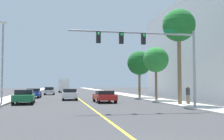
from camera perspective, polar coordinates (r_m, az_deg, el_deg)
The scene contains 17 objects.
ground at distance 48.76m, azimuth -8.38°, elevation -5.34°, with size 192.00×192.00×0.00m, color #38383A.
sidewalk_left at distance 49.08m, azimuth -18.83°, elevation -5.11°, with size 2.83×168.00×0.15m, color #B2ADA3.
sidewalk_right at distance 50.03m, azimuth 1.86°, elevation -5.23°, with size 2.83×168.00×0.15m, color beige.
lane_marking_center at distance 48.76m, azimuth -8.38°, elevation -5.34°, with size 0.16×144.00×0.01m, color yellow.
building_right_near at distance 39.79m, azimuth 22.90°, elevation 3.74°, with size 14.02×23.30×13.03m, color silver.
traffic_signal_mast at distance 20.47m, azimuth 8.92°, elevation 4.77°, with size 10.00×0.36×6.10m.
street_lamp at distance 27.31m, azimuth -22.67°, elevation 2.48°, with size 0.56×0.28×7.85m.
palm_near at distance 25.41m, azimuth 14.30°, elevation 9.12°, with size 3.01×3.01×8.77m.
palm_mid at distance 30.72m, azimuth 9.49°, elevation 2.14°, with size 2.91×2.91×6.08m.
palm_far at distance 36.57m, azimuth 5.95°, elevation 1.48°, with size 3.33×3.33×6.40m.
car_white at distance 33.24m, azimuth -9.15°, elevation -5.16°, with size 1.91×4.30×1.37m.
car_blue at distance 39.08m, azimuth -16.68°, elevation -4.80°, with size 2.02×4.09×1.33m.
car_silver at distance 49.85m, azimuth -13.43°, elevation -4.41°, with size 1.86×4.06×1.41m.
car_red at distance 28.15m, azimuth -1.65°, elevation -5.69°, with size 2.06×4.07×1.27m.
car_green at distance 27.75m, azimuth -18.52°, elevation -5.47°, with size 2.06×4.56×1.40m.
delivery_truck at distance 64.24m, azimuth -10.38°, elevation -3.25°, with size 2.63×7.18×3.21m.
pedestrian at distance 25.42m, azimuth 16.15°, elevation -5.17°, with size 0.38×0.38×1.67m.
Camera 1 is at (-2.64, -6.65, 1.97)m, focal length 42.15 mm.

